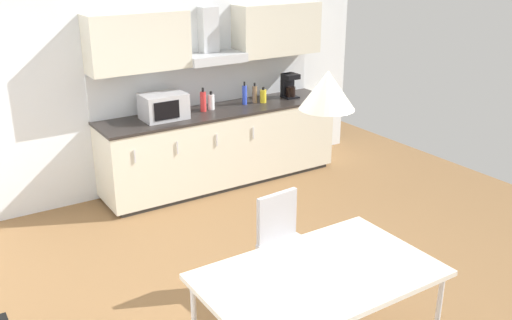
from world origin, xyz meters
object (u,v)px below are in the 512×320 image
coffee_maker (289,86)px  bottle_white (211,102)px  bottle_blue (245,95)px  pendant_lamp (327,90)px  bottle_yellow (263,96)px  bottle_brown (255,94)px  bottle_red (203,101)px  dining_table (319,278)px  microwave (164,106)px  chair_far_right (285,236)px

coffee_maker → bottle_white: bearing=178.3°
bottle_blue → pendant_lamp: 3.64m
bottle_yellow → bottle_white: 0.68m
bottle_white → bottle_brown: 0.58m
bottle_red → dining_table: bearing=-105.1°
microwave → bottle_red: size_ratio=1.74×
dining_table → bottle_white: bearing=73.1°
coffee_maker → chair_far_right: coffee_maker is taller
bottle_red → bottle_blue: same height
bottle_white → pendant_lamp: bearing=-106.9°
bottle_brown → pendant_lamp: size_ratio=0.76×
bottle_yellow → chair_far_right: bearing=-119.6°
microwave → dining_table: microwave is taller
bottle_red → bottle_blue: (0.56, 0.00, 0.00)m
microwave → bottle_brown: microwave is taller
bottle_red → bottle_brown: bottle_red is taller
microwave → pendant_lamp: bearing=-96.6°
coffee_maker → chair_far_right: size_ratio=0.34×
bottle_yellow → microwave: bearing=179.4°
microwave → dining_table: 3.23m
chair_far_right → bottle_white: bearing=74.8°
microwave → pendant_lamp: size_ratio=1.50×
bottle_white → pendant_lamp: 3.52m
bottle_blue → bottle_brown: bearing=0.4°
bottle_white → pendant_lamp: size_ratio=0.66×
bottle_brown → pendant_lamp: 3.70m
bottle_yellow → bottle_red: size_ratio=0.69×
bottle_blue → dining_table: bottle_blue is taller
microwave → bottle_yellow: 1.29m
bottle_white → bottle_blue: bottle_blue is taller
bottle_blue → chair_far_right: (-1.09, -2.38, -0.50)m
coffee_maker → bottle_red: size_ratio=1.09×
bottle_yellow → bottle_brown: size_ratio=0.78×
bottle_yellow → bottle_red: bottle_red is taller
bottle_yellow → bottle_blue: (-0.23, 0.05, 0.04)m
bottle_blue → pendant_lamp: size_ratio=0.86×
microwave → bottle_white: microwave is taller
bottle_yellow → bottle_brown: 0.11m
microwave → bottle_yellow: size_ratio=2.53×
bottle_blue → coffee_maker: bearing=-0.7°
bottle_red → bottle_white: bottle_red is taller
dining_table → pendant_lamp: (-0.00, -0.00, 1.23)m
bottle_blue → bottle_red: bearing=-179.8°
chair_far_right → pendant_lamp: 1.67m
dining_table → pendant_lamp: pendant_lamp is taller
microwave → chair_far_right: (-0.03, -2.34, -0.52)m
chair_far_right → pendant_lamp: bearing=-111.6°
bottle_white → dining_table: (-0.99, -3.25, -0.29)m
bottle_white → dining_table: bearing=-106.9°
microwave → bottle_yellow: microwave is taller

